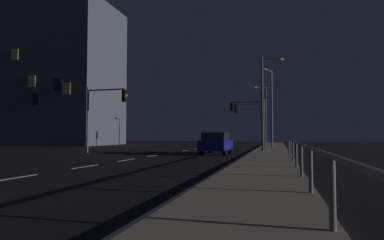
# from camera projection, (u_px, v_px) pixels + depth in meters

# --- Properties ---
(ground_plane) EXTENTS (112.00, 112.00, 0.00)m
(ground_plane) POSITION_uv_depth(u_px,v_px,m) (155.00, 155.00, 22.48)
(ground_plane) COLOR black
(ground_plane) RESTS_ON ground
(sidewalk_right) EXTENTS (2.73, 77.00, 0.14)m
(sidewalk_right) POSITION_uv_depth(u_px,v_px,m) (269.00, 156.00, 20.56)
(sidewalk_right) COLOR gray
(sidewalk_right) RESTS_ON ground
(lane_markings_center) EXTENTS (0.14, 50.00, 0.01)m
(lane_markings_center) POSITION_uv_depth(u_px,v_px,m) (171.00, 153.00, 25.86)
(lane_markings_center) COLOR silver
(lane_markings_center) RESTS_ON ground
(lane_edge_line) EXTENTS (0.14, 53.00, 0.01)m
(lane_edge_line) POSITION_uv_depth(u_px,v_px,m) (250.00, 153.00, 25.80)
(lane_edge_line) COLOR silver
(lane_edge_line) RESTS_ON ground
(car) EXTENTS (1.84, 4.41, 1.57)m
(car) POSITION_uv_depth(u_px,v_px,m) (216.00, 143.00, 23.71)
(car) COLOR navy
(car) RESTS_ON ground
(traffic_light_overhead_east) EXTENTS (4.11, 0.35, 5.41)m
(traffic_light_overhead_east) POSITION_uv_depth(u_px,v_px,m) (249.00, 113.00, 38.37)
(traffic_light_overhead_east) COLOR #4C4C51
(traffic_light_overhead_east) RESTS_ON sidewalk_right
(traffic_light_far_center) EXTENTS (3.53, 0.35, 5.19)m
(traffic_light_far_center) POSITION_uv_depth(u_px,v_px,m) (105.00, 106.00, 25.62)
(traffic_light_far_center) COLOR #4C4C51
(traffic_light_far_center) RESTS_ON ground
(traffic_light_near_left) EXTENTS (3.36, 0.63, 4.94)m
(traffic_light_near_left) POSITION_uv_depth(u_px,v_px,m) (250.00, 115.00, 35.81)
(traffic_light_near_left) COLOR #2D3033
(traffic_light_near_left) RESTS_ON sidewalk_right
(street_lamp_median) EXTENTS (1.04, 2.22, 7.76)m
(street_lamp_median) POSITION_uv_depth(u_px,v_px,m) (270.00, 101.00, 32.44)
(street_lamp_median) COLOR #4C4C51
(street_lamp_median) RESTS_ON sidewalk_right
(street_lamp_far_end) EXTENTS (1.76, 0.46, 7.40)m
(street_lamp_far_end) POSITION_uv_depth(u_px,v_px,m) (266.00, 95.00, 25.66)
(street_lamp_far_end) COLOR #2D3033
(street_lamp_far_end) RESTS_ON sidewalk_right
(street_lamp_across_street) EXTENTS (1.76, 1.52, 7.80)m
(street_lamp_across_street) POSITION_uv_depth(u_px,v_px,m) (264.00, 110.00, 44.01)
(street_lamp_across_street) COLOR #2D3033
(street_lamp_across_street) RESTS_ON sidewalk_right
(barrier_fence) EXTENTS (0.09, 20.22, 0.98)m
(barrier_fence) POSITION_uv_depth(u_px,v_px,m) (298.00, 150.00, 11.17)
(barrier_fence) COLOR #59595E
(barrier_fence) RESTS_ON sidewalk_right
(building_distant) EXTENTS (25.37, 11.26, 20.33)m
(building_distant) POSITION_uv_depth(u_px,v_px,m) (34.00, 78.00, 50.10)
(building_distant) COLOR #4C515B
(building_distant) RESTS_ON ground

